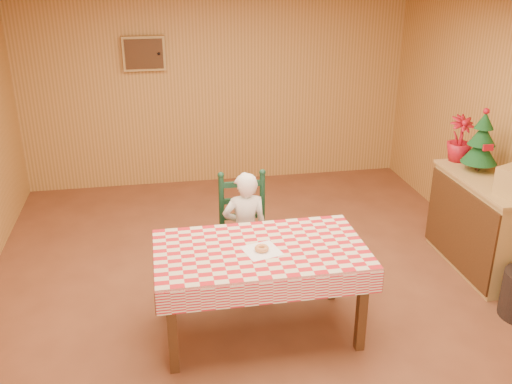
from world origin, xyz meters
TOP-DOWN VIEW (x-y plane):
  - ground at (0.00, 0.00)m, footprint 6.00×6.00m
  - cabin_walls at (-0.00, 0.53)m, footprint 5.10×6.05m
  - dining_table at (-0.09, -0.49)m, footprint 1.66×0.96m
  - ladder_chair at (-0.09, 0.30)m, footprint 0.44×0.40m
  - seated_child at (-0.09, 0.24)m, footprint 0.41×0.27m
  - napkin at (-0.09, -0.54)m, footprint 0.32×0.32m
  - donut at (-0.09, -0.54)m, footprint 0.13×0.13m
  - shelf_unit at (2.22, 0.15)m, footprint 0.54×1.24m
  - christmas_tree at (2.23, 0.40)m, footprint 0.34×0.34m
  - flower_arrangement at (2.18, 0.70)m, footprint 0.28×0.28m

SIDE VIEW (x-z plane):
  - ground at x=0.00m, z-range 0.00..0.00m
  - shelf_unit at x=2.22m, z-range 0.00..0.93m
  - ladder_chair at x=-0.09m, z-range -0.04..1.04m
  - seated_child at x=-0.09m, z-range 0.00..1.12m
  - dining_table at x=-0.09m, z-range 0.30..1.07m
  - napkin at x=-0.09m, z-range 0.77..0.77m
  - donut at x=-0.09m, z-range 0.77..0.81m
  - flower_arrangement at x=2.18m, z-range 0.93..1.39m
  - christmas_tree at x=2.23m, z-range 0.90..1.52m
  - cabin_walls at x=0.00m, z-range 0.50..3.15m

